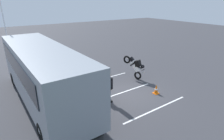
{
  "coord_description": "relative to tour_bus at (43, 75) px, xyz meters",
  "views": [
    {
      "loc": [
        -8.29,
        6.61,
        5.59
      ],
      "look_at": [
        1.72,
        -0.03,
        1.1
      ],
      "focal_mm": 30.04,
      "sensor_mm": 36.0,
      "label": 1
    }
  ],
  "objects": [
    {
      "name": "ground_plane",
      "position": [
        -1.98,
        -4.45,
        -1.64
      ],
      "size": [
        80.0,
        80.0,
        0.0
      ],
      "primitive_type": "plane",
      "color": "#38383D"
    },
    {
      "name": "tour_bus",
      "position": [
        0.0,
        0.0,
        0.0
      ],
      "size": [
        9.82,
        2.79,
        3.25
      ],
      "color": "#8C939E",
      "rests_on": "ground_plane"
    },
    {
      "name": "spectator_far_left",
      "position": [
        -2.18,
        -3.01,
        -0.56
      ],
      "size": [
        0.57,
        0.33,
        1.81
      ],
      "color": "black",
      "rests_on": "ground_plane"
    },
    {
      "name": "spectator_left",
      "position": [
        -1.28,
        -2.88,
        -0.64
      ],
      "size": [
        0.57,
        0.38,
        1.7
      ],
      "color": "black",
      "rests_on": "ground_plane"
    },
    {
      "name": "spectator_centre",
      "position": [
        -0.21,
        -2.85,
        -0.66
      ],
      "size": [
        0.57,
        0.32,
        1.65
      ],
      "color": "black",
      "rests_on": "ground_plane"
    },
    {
      "name": "spectator_right",
      "position": [
        0.5,
        -2.78,
        -0.61
      ],
      "size": [
        0.57,
        0.33,
        1.74
      ],
      "color": "black",
      "rests_on": "ground_plane"
    },
    {
      "name": "spectator_far_right",
      "position": [
        1.65,
        -2.78,
        -0.57
      ],
      "size": [
        0.58,
        0.34,
        1.8
      ],
      "color": "#473823",
      "rests_on": "ground_plane"
    },
    {
      "name": "parked_motorcycle_silver",
      "position": [
        0.28,
        -2.06,
        -1.16
      ],
      "size": [
        2.02,
        0.75,
        0.99
      ],
      "color": "black",
      "rests_on": "ground_plane"
    },
    {
      "name": "stunt_motorcycle",
      "position": [
        -0.27,
        -6.55,
        -0.62
      ],
      "size": [
        1.89,
        0.97,
        1.78
      ],
      "color": "black",
      "rests_on": "ground_plane"
    },
    {
      "name": "flagpole",
      "position": [
        6.95,
        0.89,
        1.3
      ],
      "size": [
        0.78,
        0.36,
        5.97
      ],
      "color": "silver",
      "rests_on": "ground_plane"
    },
    {
      "name": "traffic_cone",
      "position": [
        -2.93,
        -6.08,
        -1.34
      ],
      "size": [
        0.34,
        0.34,
        0.63
      ],
      "color": "orange",
      "rests_on": "ground_plane"
    },
    {
      "name": "bay_line_a",
      "position": [
        -4.25,
        -4.78,
        -1.64
      ],
      "size": [
        0.23,
        4.7,
        0.01
      ],
      "color": "white",
      "rests_on": "ground_plane"
    },
    {
      "name": "bay_line_b",
      "position": [
        -1.63,
        -4.78,
        -1.64
      ],
      "size": [
        0.2,
        3.85,
        0.01
      ],
      "color": "white",
      "rests_on": "ground_plane"
    },
    {
      "name": "bay_line_c",
      "position": [
        0.99,
        -4.78,
        -1.64
      ],
      "size": [
        0.2,
        3.7,
        0.01
      ],
      "color": "white",
      "rests_on": "ground_plane"
    }
  ]
}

